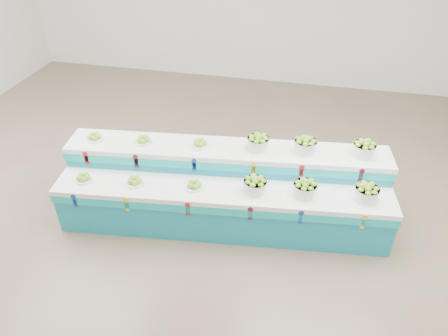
{
  "coord_description": "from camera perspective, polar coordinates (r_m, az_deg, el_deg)",
  "views": [
    {
      "loc": [
        1.83,
        -4.37,
        4.08
      ],
      "look_at": [
        0.85,
        0.01,
        0.87
      ],
      "focal_mm": 33.0,
      "sensor_mm": 36.0,
      "label": 1
    }
  ],
  "objects": [
    {
      "name": "plate_lower_left",
      "position": [
        5.83,
        -18.9,
        -1.21
      ],
      "size": [
        0.26,
        0.26,
        0.1
      ],
      "primitive_type": "cylinder",
      "rotation": [
        0.0,
        0.0,
        0.11
      ],
      "color": "white",
      "rests_on": "display_stand"
    },
    {
      "name": "display_stand",
      "position": [
        5.73,
        0.0,
        -2.93
      ],
      "size": [
        4.59,
        1.65,
        1.02
      ],
      "primitive_type": null,
      "rotation": [
        0.0,
        0.0,
        0.11
      ],
      "color": "teal",
      "rests_on": "ground"
    },
    {
      "name": "plate_lower_mid",
      "position": [
        5.58,
        -12.29,
        -1.72
      ],
      "size": [
        0.26,
        0.26,
        0.1
      ],
      "primitive_type": "cylinder",
      "rotation": [
        0.0,
        0.0,
        0.11
      ],
      "color": "white",
      "rests_on": "display_stand"
    },
    {
      "name": "basket_lower_left",
      "position": [
        5.29,
        4.34,
        -2.35
      ],
      "size": [
        0.34,
        0.34,
        0.23
      ],
      "primitive_type": null,
      "rotation": [
        0.0,
        0.0,
        0.11
      ],
      "color": "silver",
      "rests_on": "display_stand"
    },
    {
      "name": "plate_upper_right",
      "position": [
        5.68,
        -3.34,
        3.51
      ],
      "size": [
        0.26,
        0.26,
        0.1
      ],
      "primitive_type": "cylinder",
      "rotation": [
        0.0,
        0.0,
        0.11
      ],
      "color": "white",
      "rests_on": "display_stand"
    },
    {
      "name": "basket_upper_mid",
      "position": [
        5.61,
        11.2,
        3.16
      ],
      "size": [
        0.34,
        0.34,
        0.23
      ],
      "primitive_type": null,
      "rotation": [
        0.0,
        0.0,
        0.11
      ],
      "color": "silver",
      "rests_on": "display_stand"
    },
    {
      "name": "plate_upper_mid",
      "position": [
        5.85,
        -11.14,
        3.9
      ],
      "size": [
        0.26,
        0.26,
        0.1
      ],
      "primitive_type": "cylinder",
      "rotation": [
        0.0,
        0.0,
        0.11
      ],
      "color": "white",
      "rests_on": "display_stand"
    },
    {
      "name": "basket_upper_left",
      "position": [
        5.58,
        4.74,
        3.59
      ],
      "size": [
        0.34,
        0.34,
        0.23
      ],
      "primitive_type": null,
      "rotation": [
        0.0,
        0.0,
        0.11
      ],
      "color": "silver",
      "rests_on": "display_stand"
    },
    {
      "name": "plate_lower_right",
      "position": [
        5.4,
        -4.15,
        -2.31
      ],
      "size": [
        0.26,
        0.26,
        0.1
      ],
      "primitive_type": "cylinder",
      "rotation": [
        0.0,
        0.0,
        0.11
      ],
      "color": "white",
      "rests_on": "display_stand"
    },
    {
      "name": "ground",
      "position": [
        6.25,
        -7.67,
        -5.57
      ],
      "size": [
        10.0,
        10.0,
        0.0
      ],
      "primitive_type": "plane",
      "color": "brown",
      "rests_on": "ground"
    },
    {
      "name": "plate_upper_left",
      "position": [
        6.09,
        -17.52,
        4.17
      ],
      "size": [
        0.26,
        0.26,
        0.1
      ],
      "primitive_type": "cylinder",
      "rotation": [
        0.0,
        0.0,
        0.11
      ],
      "color": "white",
      "rests_on": "display_stand"
    },
    {
      "name": "basket_lower_right",
      "position": [
        5.46,
        19.16,
        -3.2
      ],
      "size": [
        0.34,
        0.34,
        0.23
      ],
      "primitive_type": null,
      "rotation": [
        0.0,
        0.0,
        0.11
      ],
      "color": "silver",
      "rests_on": "display_stand"
    },
    {
      "name": "basket_upper_right",
      "position": [
        5.74,
        18.83,
        2.61
      ],
      "size": [
        0.34,
        0.34,
        0.23
      ],
      "primitive_type": null,
      "rotation": [
        0.0,
        0.0,
        0.11
      ],
      "color": "silver",
      "rests_on": "display_stand"
    },
    {
      "name": "basket_lower_mid",
      "position": [
        5.33,
        11.14,
        -2.76
      ],
      "size": [
        0.34,
        0.34,
        0.23
      ],
      "primitive_type": null,
      "rotation": [
        0.0,
        0.0,
        0.11
      ],
      "color": "silver",
      "rests_on": "display_stand"
    }
  ]
}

